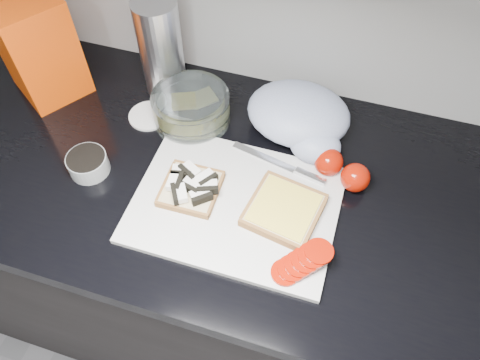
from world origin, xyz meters
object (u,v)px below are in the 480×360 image
(cutting_board, at_px, (236,205))
(glass_bowl, at_px, (191,108))
(steel_canister, at_px, (161,49))
(bread_bag, at_px, (38,46))

(cutting_board, xyz_separation_m, glass_bowl, (-0.17, 0.20, 0.03))
(glass_bowl, bearing_deg, cutting_board, -49.70)
(steel_canister, bearing_deg, bread_bag, -163.39)
(cutting_board, bearing_deg, steel_canister, 133.42)
(bread_bag, bearing_deg, glass_bowl, 33.32)
(bread_bag, xyz_separation_m, steel_canister, (0.26, 0.08, -0.00))
(glass_bowl, xyz_separation_m, steel_canister, (-0.10, 0.08, 0.08))
(cutting_board, height_order, steel_canister, steel_canister)
(glass_bowl, relative_size, steel_canister, 0.75)
(cutting_board, relative_size, bread_bag, 1.67)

